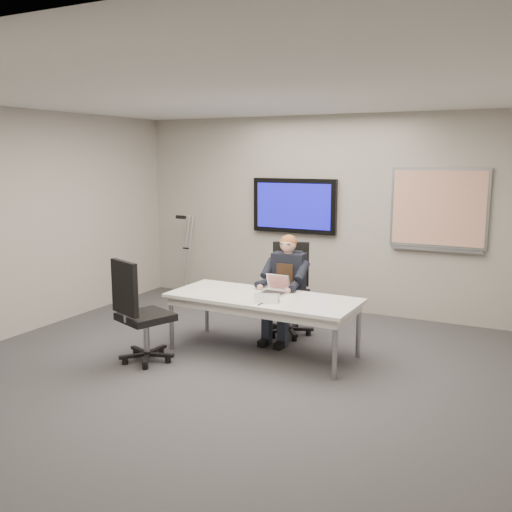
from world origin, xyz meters
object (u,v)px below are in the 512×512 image
at_px(office_chair_near, 142,331).
at_px(laptop, 276,288).
at_px(office_chair_far, 290,306).
at_px(conference_table, 263,303).
at_px(seated_person, 283,299).

distance_m(office_chair_near, laptop, 1.58).
xyz_separation_m(office_chair_far, laptop, (0.07, -0.57, 0.36)).
bearing_deg(office_chair_far, office_chair_near, -142.03).
xyz_separation_m(conference_table, seated_person, (0.01, 0.53, -0.07)).
bearing_deg(laptop, office_chair_far, 99.60).
bearing_deg(conference_table, office_chair_near, -138.55).
distance_m(office_chair_near, seated_person, 1.75).
distance_m(office_chair_far, laptop, 0.67).
relative_size(conference_table, seated_person, 1.70).
relative_size(office_chair_near, laptop, 3.82).
height_order(conference_table, office_chair_far, office_chair_far).
distance_m(conference_table, office_chair_far, 0.81).
bearing_deg(office_chair_far, laptop, -103.78).
distance_m(conference_table, office_chair_near, 1.37).
bearing_deg(office_chair_near, laptop, -113.92).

